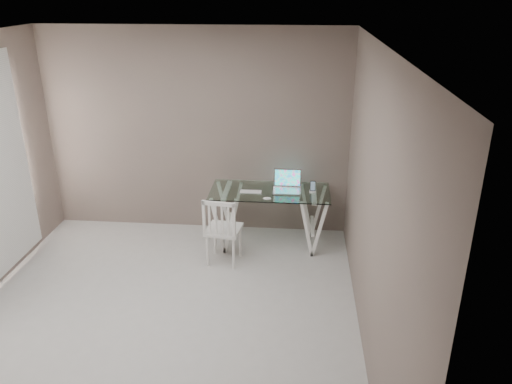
{
  "coord_description": "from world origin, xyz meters",
  "views": [
    {
      "loc": [
        1.33,
        -3.98,
        3.14
      ],
      "look_at": [
        0.85,
        1.5,
        0.85
      ],
      "focal_mm": 35.0,
      "sensor_mm": 36.0,
      "label": 1
    }
  ],
  "objects": [
    {
      "name": "phone_dock",
      "position": [
        1.54,
        1.81,
        0.79
      ],
      "size": [
        0.08,
        0.08,
        0.15
      ],
      "color": "white",
      "rests_on": "desk"
    },
    {
      "name": "keyboard",
      "position": [
        0.76,
        1.74,
        0.75
      ],
      "size": [
        0.29,
        0.12,
        0.01
      ],
      "primitive_type": "cube",
      "color": "silver",
      "rests_on": "desk"
    },
    {
      "name": "desk",
      "position": [
        1.0,
        1.8,
        0.38
      ],
      "size": [
        1.5,
        0.7,
        0.75
      ],
      "color": "silver",
      "rests_on": "ground"
    },
    {
      "name": "room",
      "position": [
        -0.06,
        0.02,
        1.72
      ],
      "size": [
        4.5,
        4.52,
        2.71
      ],
      "color": "#A9A6A2",
      "rests_on": "ground"
    },
    {
      "name": "laptop",
      "position": [
        1.22,
        1.86,
        0.81
      ],
      "size": [
        0.35,
        0.28,
        0.25
      ],
      "color": "#B5B5BA",
      "rests_on": "desk"
    },
    {
      "name": "chair",
      "position": [
        0.47,
        1.24,
        0.48
      ],
      "size": [
        0.44,
        0.44,
        0.87
      ],
      "rotation": [
        0.0,
        0.0,
        -0.13
      ],
      "color": "white",
      "rests_on": "ground"
    },
    {
      "name": "mouse",
      "position": [
        0.99,
        1.52,
        0.76
      ],
      "size": [
        0.1,
        0.06,
        0.03
      ],
      "primitive_type": "ellipsoid",
      "color": "silver",
      "rests_on": "desk"
    }
  ]
}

